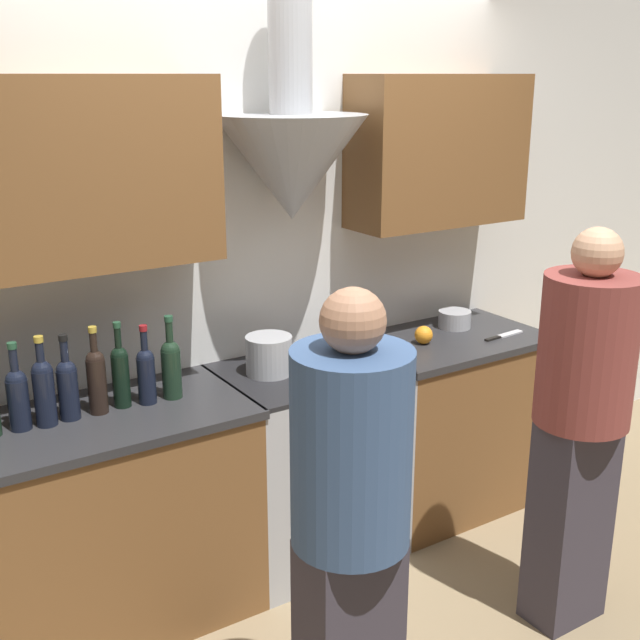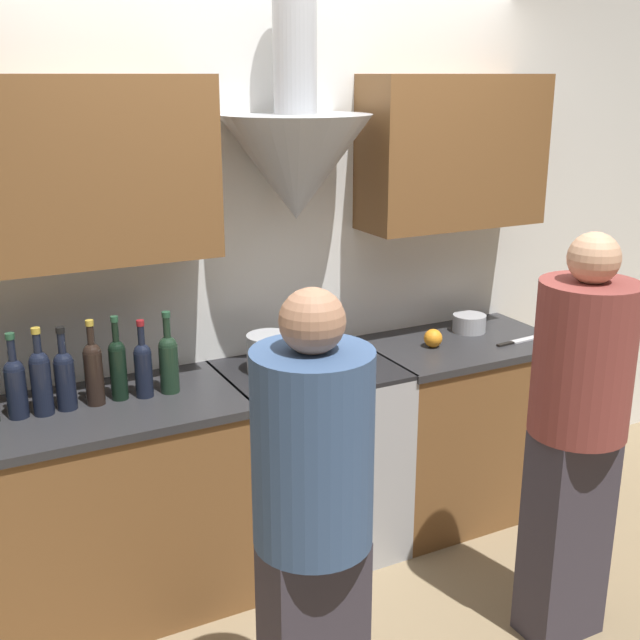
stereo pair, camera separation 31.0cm
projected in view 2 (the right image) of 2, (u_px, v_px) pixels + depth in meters
ground_plane at (347, 588)px, 3.50m from camera, size 12.00×12.00×0.00m
wall_back at (272, 233)px, 3.57m from camera, size 8.40×0.65×2.60m
counter_left at (92, 513)px, 3.23m from camera, size 1.24×0.62×0.91m
counter_right at (457, 426)px, 4.03m from camera, size 0.93×0.62×0.91m
stove_range at (310, 460)px, 3.67m from camera, size 0.76×0.60×0.91m
wine_bottle_3 at (15, 384)px, 2.99m from camera, size 0.08×0.08×0.33m
wine_bottle_4 at (41, 379)px, 3.02m from camera, size 0.08×0.08×0.34m
wine_bottle_5 at (65, 377)px, 3.07m from camera, size 0.08×0.08×0.33m
wine_bottle_6 at (94, 370)px, 3.11m from camera, size 0.07×0.07×0.34m
wine_bottle_7 at (118, 366)px, 3.16m from camera, size 0.07×0.07×0.34m
wine_bottle_8 at (143, 366)px, 3.19m from camera, size 0.07×0.07×0.32m
wine_bottle_9 at (169, 360)px, 3.23m from camera, size 0.08×0.08×0.34m
stock_pot at (270, 353)px, 3.47m from camera, size 0.20×0.20×0.17m
mixing_bowl at (345, 355)px, 3.59m from camera, size 0.25×0.25×0.07m
orange_fruit at (433, 338)px, 3.80m from camera, size 0.09×0.09×0.09m
saucepan at (469, 323)px, 4.03m from camera, size 0.17×0.17×0.09m
chefs_knife at (518, 341)px, 3.88m from camera, size 0.26×0.05×0.01m
person_foreground_left at (313, 525)px, 2.36m from camera, size 0.35×0.35×1.60m
person_foreground_right at (577, 427)px, 2.98m from camera, size 0.36×0.36×1.63m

